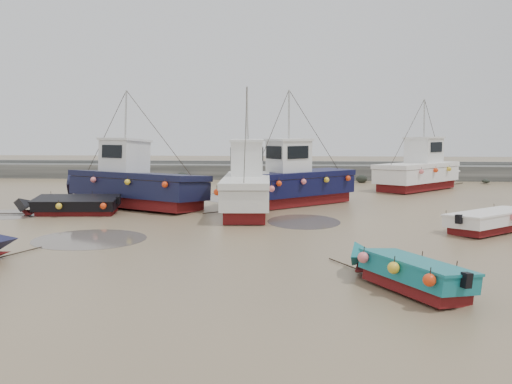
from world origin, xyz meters
TOP-DOWN VIEW (x-y plane):
  - ground at (0.00, 0.00)m, footprint 120.00×120.00m
  - seawall at (0.05, 21.99)m, footprint 60.00×4.92m
  - puddle_a at (-3.73, -2.04)m, footprint 4.30×4.30m
  - puddle_b at (4.47, 2.20)m, footprint 3.31×3.31m
  - puddle_c at (-10.14, 3.05)m, footprint 4.24×4.24m
  - puddle_d at (1.68, 10.41)m, footprint 6.50×6.50m
  - dinghy_2 at (6.80, -7.27)m, footprint 3.27×4.68m
  - dinghy_3 at (12.39, 0.74)m, footprint 5.79×4.67m
  - dinghy_4 at (-6.97, 3.42)m, footprint 6.39×2.17m
  - cabin_boat_0 at (-4.85, 6.00)m, footprint 10.38×6.22m
  - cabin_boat_1 at (1.71, 4.61)m, footprint 2.88×9.58m
  - cabin_boat_2 at (3.95, 7.19)m, footprint 8.02×6.72m
  - cabin_boat_3 at (13.00, 15.24)m, footprint 7.92×7.65m
  - person at (-4.91, 6.93)m, footprint 0.65×0.50m

SIDE VIEW (x-z plane):
  - ground at x=0.00m, z-range 0.00..0.00m
  - person at x=-4.91m, z-range -0.80..0.80m
  - puddle_a at x=-3.73m, z-range 0.00..0.01m
  - puddle_b at x=4.47m, z-range 0.00..0.01m
  - puddle_c at x=-10.14m, z-range 0.00..0.01m
  - puddle_d at x=1.68m, z-range 0.00..0.01m
  - dinghy_3 at x=12.39m, z-range -0.18..1.25m
  - dinghy_4 at x=-6.97m, z-range -0.17..1.25m
  - dinghy_2 at x=6.80m, z-range -0.15..1.28m
  - seawall at x=0.05m, z-range -0.12..1.38m
  - cabin_boat_0 at x=-4.85m, z-range -1.79..4.43m
  - cabin_boat_3 at x=13.00m, z-range -1.75..4.47m
  - cabin_boat_1 at x=1.71m, z-range -1.75..4.47m
  - cabin_boat_2 at x=3.95m, z-range -1.74..4.48m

